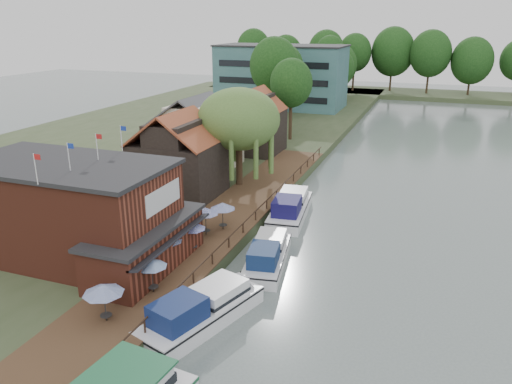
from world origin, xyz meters
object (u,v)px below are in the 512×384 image
(cottage_c, at_px, (254,121))
(umbrella_2, at_px, (168,249))
(cottage_a, at_px, (178,154))
(cruiser_0, at_px, (201,306))
(cottage_b, at_px, (197,132))
(pub, at_px, (91,213))
(umbrella_1, at_px, (152,275))
(hotel_block, at_px, (281,76))
(umbrella_4, at_px, (206,221))
(umbrella_0, at_px, (105,303))
(umbrella_3, at_px, (193,236))
(cruiser_2, at_px, (290,205))
(willow, at_px, (239,138))
(umbrella_5, at_px, (223,216))
(cruiser_1, at_px, (268,251))

(cottage_c, distance_m, umbrella_2, 33.74)
(cottage_a, xyz_separation_m, umbrella_2, (6.74, -14.11, -2.96))
(cruiser_0, bearing_deg, cottage_b, 134.60)
(pub, bearing_deg, cottage_c, 90.00)
(cottage_c, bearing_deg, umbrella_1, -79.67)
(hotel_block, distance_m, umbrella_4, 66.03)
(umbrella_0, height_order, umbrella_4, same)
(cottage_a, xyz_separation_m, umbrella_3, (7.34, -11.47, -2.96))
(pub, distance_m, cottage_c, 34.01)
(umbrella_4, relative_size, cruiser_2, 0.23)
(umbrella_1, height_order, umbrella_4, same)
(cruiser_0, bearing_deg, pub, 178.94)
(umbrella_0, height_order, cruiser_0, umbrella_0)
(cottage_c, bearing_deg, willow, -75.96)
(cruiser_0, xyz_separation_m, cruiser_2, (0.06, 18.93, 0.04))
(cottage_b, xyz_separation_m, umbrella_5, (10.79, -16.81, -2.96))
(umbrella_4, bearing_deg, umbrella_1, -85.42)
(cottage_a, xyz_separation_m, cruiser_2, (11.60, 0.37, -3.97))
(umbrella_5, relative_size, cruiser_2, 0.23)
(umbrella_3, height_order, umbrella_5, same)
(umbrella_0, bearing_deg, cottage_c, 98.22)
(hotel_block, relative_size, cottage_c, 2.99)
(umbrella_4, bearing_deg, cruiser_1, -12.79)
(cottage_b, relative_size, willow, 0.92)
(willow, relative_size, cruiser_2, 1.00)
(umbrella_1, relative_size, umbrella_2, 1.00)
(willow, bearing_deg, umbrella_4, -79.56)
(cottage_a, relative_size, cottage_c, 1.01)
(umbrella_4, bearing_deg, cottage_c, 102.29)
(umbrella_2, xyz_separation_m, cruiser_1, (6.05, 4.43, -1.16))
(cottage_c, height_order, cruiser_1, cottage_c)
(umbrella_1, bearing_deg, umbrella_2, 104.68)
(umbrella_2, bearing_deg, hotel_block, 101.09)
(pub, bearing_deg, umbrella_1, -23.11)
(pub, distance_m, cruiser_1, 13.40)
(cottage_a, height_order, umbrella_4, cottage_a)
(umbrella_1, bearing_deg, hotel_block, 101.27)
(cottage_c, height_order, umbrella_0, cottage_c)
(pub, xyz_separation_m, umbrella_3, (6.34, 3.53, -2.36))
(cottage_a, height_order, umbrella_3, cottage_a)
(hotel_block, distance_m, umbrella_1, 75.48)
(hotel_block, height_order, cruiser_2, hotel_block)
(pub, xyz_separation_m, cottage_c, (0.00, 34.00, 0.60))
(umbrella_0, height_order, umbrella_3, same)
(pub, bearing_deg, cruiser_2, 55.39)
(pub, distance_m, umbrella_4, 9.23)
(pub, height_order, willow, willow)
(cottage_a, distance_m, umbrella_3, 13.94)
(pub, relative_size, cruiser_2, 1.91)
(cottage_c, height_order, umbrella_4, cottage_c)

